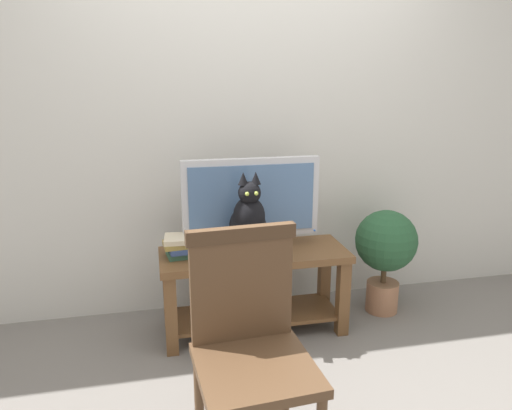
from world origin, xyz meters
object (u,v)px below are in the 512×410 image
tv_stand (254,278)px  book_stack (184,246)px  wooden_chair (249,335)px  potted_plant (386,248)px  tv (251,202)px  media_box (248,251)px  cat (249,221)px

tv_stand → book_stack: 0.48m
wooden_chair → potted_plant: wooden_chair is taller
tv → wooden_chair: (-0.23, -1.08, -0.25)m
tv_stand → wooden_chair: 1.05m
media_box → potted_plant: potted_plant is taller
tv → cat: size_ratio=1.82×
tv_stand → wooden_chair: (-0.23, -1.00, 0.21)m
tv → media_box: tv is taller
media_box → wooden_chair: bearing=-101.0°
potted_plant → tv_stand: bearing=-175.9°
cat → book_stack: cat is taller
tv → media_box: bearing=-109.4°
media_box → book_stack: (-0.37, 0.07, 0.04)m
cat → potted_plant: cat is taller
tv_stand → cat: cat is taller
media_box → wooden_chair: (-0.18, -0.94, 0.01)m
wooden_chair → tv: bearing=77.8°
book_stack → media_box: bearing=-11.4°
tv_stand → wooden_chair: bearing=-103.1°
potted_plant → media_box: bearing=-172.6°
cat → wooden_chair: size_ratio=0.47×
tv → cat: bearing=-107.2°
wooden_chair → cat: bearing=78.7°
media_box → tv_stand: bearing=49.6°
tv → cat: 0.18m
media_box → potted_plant: 0.97m
media_box → book_stack: book_stack is taller
tv_stand → cat: 0.41m
tv → potted_plant: bearing=-1.2°
tv → book_stack: (-0.42, -0.07, -0.23)m
tv_stand → tv: bearing=90.0°
cat → book_stack: bearing=166.2°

